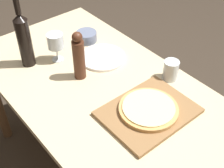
# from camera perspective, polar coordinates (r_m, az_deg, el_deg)

# --- Properties ---
(dining_table) EXTENTS (0.79, 1.45, 0.72)m
(dining_table) POSITION_cam_1_polar(r_m,az_deg,el_deg) (1.58, -2.11, -2.86)
(dining_table) COLOR #CCB78E
(dining_table) RESTS_ON ground_plane
(cutting_board) EXTENTS (0.40, 0.30, 0.02)m
(cutting_board) POSITION_cam_1_polar(r_m,az_deg,el_deg) (1.38, 6.64, -5.10)
(cutting_board) COLOR olive
(cutting_board) RESTS_ON dining_table
(pizza) EXTENTS (0.26, 0.26, 0.02)m
(pizza) POSITION_cam_1_polar(r_m,az_deg,el_deg) (1.36, 6.70, -4.50)
(pizza) COLOR tan
(pizza) RESTS_ON cutting_board
(wine_bottle) EXTENTS (0.07, 0.07, 0.37)m
(wine_bottle) POSITION_cam_1_polar(r_m,az_deg,el_deg) (1.62, -15.78, 7.93)
(wine_bottle) COLOR black
(wine_bottle) RESTS_ON dining_table
(pepper_mill) EXTENTS (0.06, 0.06, 0.26)m
(pepper_mill) POSITION_cam_1_polar(r_m,az_deg,el_deg) (1.50, -6.10, 5.01)
(pepper_mill) COLOR #4C2819
(pepper_mill) RESTS_ON dining_table
(wine_glass) EXTENTS (0.08, 0.08, 0.16)m
(wine_glass) POSITION_cam_1_polar(r_m,az_deg,el_deg) (1.64, -10.30, 7.61)
(wine_glass) COLOR silver
(wine_glass) RESTS_ON dining_table
(small_bowl) EXTENTS (0.12, 0.12, 0.06)m
(small_bowl) POSITION_cam_1_polar(r_m,az_deg,el_deg) (1.82, -4.68, 8.64)
(small_bowl) COLOR slate
(small_bowl) RESTS_ON dining_table
(drinking_tumbler) EXTENTS (0.08, 0.08, 0.10)m
(drinking_tumbler) POSITION_cam_1_polar(r_m,az_deg,el_deg) (1.55, 10.69, 2.51)
(drinking_tumbler) COLOR silver
(drinking_tumbler) RESTS_ON dining_table
(dinner_plate) EXTENTS (0.24, 0.24, 0.01)m
(dinner_plate) POSITION_cam_1_polar(r_m,az_deg,el_deg) (1.68, -1.71, 4.90)
(dinner_plate) COLOR white
(dinner_plate) RESTS_ON dining_table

